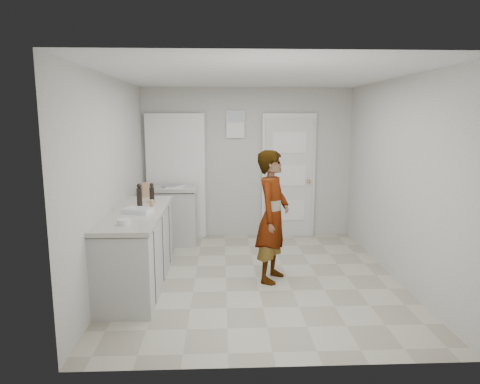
{
  "coord_description": "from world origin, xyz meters",
  "views": [
    {
      "loc": [
        -0.43,
        -5.18,
        2.02
      ],
      "look_at": [
        -0.19,
        0.4,
        1.04
      ],
      "focal_mm": 32.0,
      "sensor_mm": 36.0,
      "label": 1
    }
  ],
  "objects_px": {
    "person": "(273,216)",
    "baking_dish": "(138,211)",
    "oil_cruet_b": "(139,196)",
    "egg_bowl": "(124,222)",
    "oil_cruet_a": "(152,193)",
    "cake_mix_box": "(147,190)",
    "spice_jar": "(152,203)"
  },
  "relations": [
    {
      "from": "spice_jar",
      "to": "egg_bowl",
      "type": "xyz_separation_m",
      "value": [
        -0.15,
        -0.88,
        -0.02
      ]
    },
    {
      "from": "spice_jar",
      "to": "oil_cruet_b",
      "type": "relative_size",
      "value": 0.29
    },
    {
      "from": "egg_bowl",
      "to": "oil_cruet_a",
      "type": "bearing_deg",
      "value": 84.86
    },
    {
      "from": "spice_jar",
      "to": "oil_cruet_b",
      "type": "xyz_separation_m",
      "value": [
        -0.15,
        -0.02,
        0.1
      ]
    },
    {
      "from": "cake_mix_box",
      "to": "spice_jar",
      "type": "xyz_separation_m",
      "value": [
        0.17,
        -0.67,
        -0.06
      ]
    },
    {
      "from": "spice_jar",
      "to": "oil_cruet_a",
      "type": "relative_size",
      "value": 0.34
    },
    {
      "from": "oil_cruet_b",
      "to": "oil_cruet_a",
      "type": "bearing_deg",
      "value": 71.23
    },
    {
      "from": "baking_dish",
      "to": "egg_bowl",
      "type": "height_order",
      "value": "baking_dish"
    },
    {
      "from": "oil_cruet_b",
      "to": "egg_bowl",
      "type": "height_order",
      "value": "oil_cruet_b"
    },
    {
      "from": "cake_mix_box",
      "to": "egg_bowl",
      "type": "xyz_separation_m",
      "value": [
        0.03,
        -1.55,
        -0.07
      ]
    },
    {
      "from": "spice_jar",
      "to": "egg_bowl",
      "type": "height_order",
      "value": "spice_jar"
    },
    {
      "from": "cake_mix_box",
      "to": "oil_cruet_b",
      "type": "distance_m",
      "value": 0.69
    },
    {
      "from": "cake_mix_box",
      "to": "person",
      "type": "bearing_deg",
      "value": -40.05
    },
    {
      "from": "cake_mix_box",
      "to": "oil_cruet_b",
      "type": "relative_size",
      "value": 0.68
    },
    {
      "from": "oil_cruet_b",
      "to": "egg_bowl",
      "type": "bearing_deg",
      "value": -90.08
    },
    {
      "from": "oil_cruet_a",
      "to": "egg_bowl",
      "type": "distance_m",
      "value": 1.17
    },
    {
      "from": "egg_bowl",
      "to": "oil_cruet_b",
      "type": "bearing_deg",
      "value": 89.92
    },
    {
      "from": "person",
      "to": "cake_mix_box",
      "type": "height_order",
      "value": "person"
    },
    {
      "from": "person",
      "to": "cake_mix_box",
      "type": "bearing_deg",
      "value": 89.11
    },
    {
      "from": "spice_jar",
      "to": "oil_cruet_a",
      "type": "height_order",
      "value": "oil_cruet_a"
    },
    {
      "from": "cake_mix_box",
      "to": "baking_dish",
      "type": "relative_size",
      "value": 0.56
    },
    {
      "from": "spice_jar",
      "to": "egg_bowl",
      "type": "distance_m",
      "value": 0.89
    },
    {
      "from": "person",
      "to": "egg_bowl",
      "type": "relative_size",
      "value": 11.89
    },
    {
      "from": "baking_dish",
      "to": "oil_cruet_a",
      "type": "bearing_deg",
      "value": 84.0
    },
    {
      "from": "oil_cruet_a",
      "to": "oil_cruet_b",
      "type": "relative_size",
      "value": 0.86
    },
    {
      "from": "oil_cruet_a",
      "to": "oil_cruet_b",
      "type": "bearing_deg",
      "value": -108.77
    },
    {
      "from": "oil_cruet_a",
      "to": "baking_dish",
      "type": "relative_size",
      "value": 0.71
    },
    {
      "from": "oil_cruet_a",
      "to": "egg_bowl",
      "type": "relative_size",
      "value": 1.86
    },
    {
      "from": "person",
      "to": "baking_dish",
      "type": "xyz_separation_m",
      "value": [
        -1.59,
        -0.21,
        0.14
      ]
    },
    {
      "from": "oil_cruet_b",
      "to": "egg_bowl",
      "type": "xyz_separation_m",
      "value": [
        -0.0,
        -0.85,
        -0.11
      ]
    },
    {
      "from": "person",
      "to": "oil_cruet_a",
      "type": "xyz_separation_m",
      "value": [
        -1.53,
        0.39,
        0.23
      ]
    },
    {
      "from": "person",
      "to": "oil_cruet_b",
      "type": "distance_m",
      "value": 1.65
    }
  ]
}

